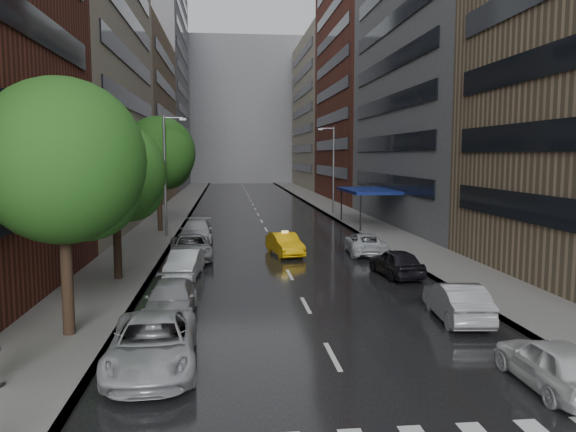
% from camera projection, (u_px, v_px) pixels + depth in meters
% --- Properties ---
extents(ground, '(220.00, 220.00, 0.00)m').
position_uv_depth(ground, '(364.00, 416.00, 13.42)').
color(ground, gray).
rests_on(ground, ground).
extents(road, '(14.00, 140.00, 0.01)m').
position_uv_depth(road, '(256.00, 211.00, 62.84)').
color(road, black).
rests_on(road, ground).
extents(sidewalk_left, '(4.00, 140.00, 0.15)m').
position_uv_depth(sidewalk_left, '(175.00, 211.00, 61.86)').
color(sidewalk_left, gray).
rests_on(sidewalk_left, ground).
extents(sidewalk_right, '(4.00, 140.00, 0.15)m').
position_uv_depth(sidewalk_right, '(335.00, 209.00, 63.79)').
color(sidewalk_right, gray).
rests_on(sidewalk_right, ground).
extents(buildings_left, '(8.00, 108.00, 38.00)m').
position_uv_depth(buildings_left, '(128.00, 74.00, 68.19)').
color(buildings_left, maroon).
rests_on(buildings_left, ground).
extents(buildings_right, '(8.05, 109.10, 36.00)m').
position_uv_depth(buildings_right, '(374.00, 84.00, 69.44)').
color(buildings_right, '#937A5B').
rests_on(buildings_right, ground).
extents(building_far, '(40.00, 14.00, 32.00)m').
position_uv_depth(building_far, '(240.00, 112.00, 128.31)').
color(building_far, slate).
rests_on(building_far, ground).
extents(tree_near, '(5.51, 5.51, 8.78)m').
position_uv_depth(tree_near, '(62.00, 162.00, 18.48)').
color(tree_near, '#382619').
rests_on(tree_near, ground).
extents(tree_mid, '(4.91, 4.91, 7.82)m').
position_uv_depth(tree_mid, '(115.00, 173.00, 27.20)').
color(tree_mid, '#382619').
rests_on(tree_mid, ground).
extents(tree_far, '(5.84, 5.84, 9.30)m').
position_uv_depth(tree_far, '(158.00, 153.00, 44.52)').
color(tree_far, '#382619').
rests_on(tree_far, ground).
extents(taxi, '(2.22, 4.39, 1.38)m').
position_uv_depth(taxi, '(285.00, 244.00, 34.97)').
color(taxi, '#E0A30B').
rests_on(taxi, ground).
extents(parked_cars_left, '(2.91, 29.41, 1.61)m').
position_uv_depth(parked_cars_left, '(184.00, 263.00, 28.48)').
color(parked_cars_left, '#A9A9AE').
rests_on(parked_cars_left, ground).
extents(parked_cars_right, '(2.67, 25.15, 1.45)m').
position_uv_depth(parked_cars_right, '(412.00, 273.00, 26.30)').
color(parked_cars_right, silver).
rests_on(parked_cars_right, ground).
extents(street_lamp_left, '(1.74, 0.22, 9.00)m').
position_uv_depth(street_lamp_left, '(166.00, 173.00, 41.71)').
color(street_lamp_left, gray).
rests_on(street_lamp_left, sidewalk_left).
extents(street_lamp_right, '(1.74, 0.22, 9.00)m').
position_uv_depth(street_lamp_right, '(333.00, 168.00, 58.19)').
color(street_lamp_right, gray).
rests_on(street_lamp_right, sidewalk_right).
extents(awning, '(4.00, 8.00, 3.12)m').
position_uv_depth(awning, '(368.00, 191.00, 48.63)').
color(awning, navy).
rests_on(awning, sidewalk_right).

